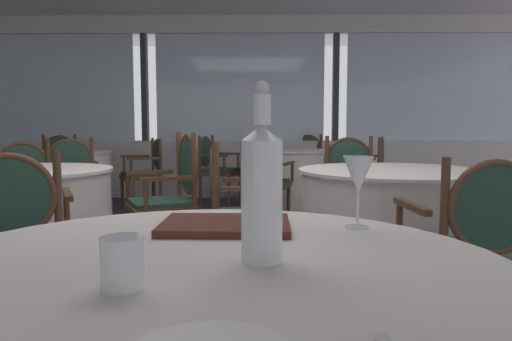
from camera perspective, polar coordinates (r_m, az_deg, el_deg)
ground_plane at (r=2.99m, az=-5.68°, el=-14.98°), size 14.30×14.30×0.00m
window_wall_far at (r=6.93m, az=-1.96°, el=5.49°), size 9.04×0.14×2.66m
water_bottle at (r=0.93m, az=0.71°, el=-2.32°), size 0.08×0.08×0.36m
wine_glass at (r=1.27m, az=12.41°, el=-0.75°), size 0.08×0.08×0.19m
water_tumbler at (r=0.82m, az=-16.07°, el=-10.80°), size 0.07×0.07×0.09m
menu_book at (r=1.25m, az=-3.73°, el=-6.68°), size 0.34×0.25×0.02m
background_table_0 at (r=3.49m, az=-26.85°, el=-6.10°), size 1.20×1.20×0.76m
dining_chair_0_1 at (r=2.45m, az=-27.75°, el=-6.51°), size 0.64×0.61×0.93m
dining_chair_0_2 at (r=3.57m, az=-10.17°, el=-2.17°), size 0.62×0.64×1.00m
dining_chair_0_3 at (r=4.47m, az=-26.53°, el=-1.68°), size 0.64×0.61×0.92m
background_table_1 at (r=5.88m, az=3.93°, el=-1.17°), size 1.17×1.17×0.76m
dining_chair_1_0 at (r=4.90m, az=0.93°, el=-0.70°), size 0.62×0.58×0.90m
dining_chair_1_1 at (r=5.69m, az=13.78°, el=0.22°), size 0.58×0.62×0.93m
dining_chair_1_2 at (r=6.84m, az=6.10°, el=1.24°), size 0.62×0.58×0.95m
dining_chair_1_3 at (r=6.19m, az=-5.11°, el=0.75°), size 0.58×0.62×0.94m
background_table_2 at (r=3.22m, az=16.33°, el=-6.63°), size 1.24×1.24×0.76m
dining_chair_2_0 at (r=2.26m, az=25.32°, el=-7.82°), size 0.56×0.50×0.92m
dining_chair_2_2 at (r=4.19m, az=11.62°, el=-1.44°), size 0.56×0.50×0.96m
dining_chair_2_3 at (r=3.01m, az=-2.75°, el=-4.07°), size 0.50×0.56×0.94m
background_table_3 at (r=5.88m, az=-22.37°, el=-1.54°), size 1.08×1.08×0.76m
dining_chair_3_0 at (r=6.83m, az=-22.83°, el=0.79°), size 0.64×0.61×0.95m
dining_chair_3_2 at (r=4.90m, az=-21.87°, el=-0.78°), size 0.64×0.61×0.94m
dining_chair_3_3 at (r=5.99m, az=-13.17°, el=0.29°), size 0.61×0.64×0.91m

